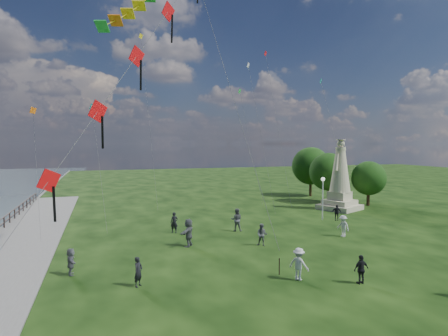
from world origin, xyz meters
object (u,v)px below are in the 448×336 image
object	(u,v)px
lamppost	(323,189)
person_6	(174,223)
person_9	(337,212)
person_11	(189,233)
person_0	(138,272)
person_2	(299,264)
person_8	(343,226)
person_3	(361,269)
person_1	(262,235)
statue	(340,183)
person_7	(237,220)
person_5	(71,261)

from	to	relation	value
lamppost	person_6	size ratio (longest dim) A/B	2.42
person_9	person_11	world-z (taller)	person_11
person_0	person_2	world-z (taller)	person_2
lamppost	person_0	bearing A→B (deg)	-147.55
person_6	person_8	world-z (taller)	person_6
lamppost	person_9	xyz separation A→B (m)	(1.07, -0.68, -2.14)
lamppost	person_3	size ratio (longest dim) A/B	2.70
person_9	person_2	bearing A→B (deg)	-98.88
person_8	person_11	world-z (taller)	person_11
person_3	lamppost	bearing A→B (deg)	-119.23
person_1	statue	bearing A→B (deg)	74.05
statue	person_7	bearing A→B (deg)	178.12
person_5	person_8	distance (m)	19.24
person_7	person_9	distance (m)	10.31
person_0	person_2	xyz separation A→B (m)	(8.00, -1.69, 0.10)
statue	person_1	size ratio (longest dim) A/B	4.89
person_6	person_11	xyz separation A→B (m)	(0.21, -4.19, 0.14)
person_0	person_2	size ratio (longest dim) A/B	0.88
person_8	person_1	bearing A→B (deg)	-101.31
person_1	person_2	world-z (taller)	person_2
lamppost	person_6	world-z (taller)	lamppost
person_11	lamppost	bearing A→B (deg)	144.67
statue	person_11	xyz separation A→B (m)	(-18.66, -9.10, -1.89)
lamppost	person_1	bearing A→B (deg)	-144.30
person_5	person_6	distance (m)	10.48
person_0	person_7	bearing A→B (deg)	-1.23
person_1	person_5	xyz separation A→B (m)	(-12.14, -2.07, -0.04)
person_0	person_9	world-z (taller)	person_0
person_9	person_11	size ratio (longest dim) A/B	0.76
person_6	person_7	size ratio (longest dim) A/B	0.89
person_2	person_9	xyz separation A→B (m)	(10.93, 12.37, -0.11)
statue	person_6	size ratio (longest dim) A/B	4.59
lamppost	person_8	xyz separation A→B (m)	(-2.09, -6.04, -2.05)
person_8	person_11	distance (m)	11.84
lamppost	person_8	distance (m)	6.71
person_0	person_1	distance (m)	10.10
person_5	person_3	bearing A→B (deg)	-119.89
person_11	person_3	bearing A→B (deg)	70.15
person_6	person_8	distance (m)	13.08
person_2	person_11	xyz separation A→B (m)	(-4.02, 8.05, 0.12)
statue	person_5	bearing A→B (deg)	-178.77
lamppost	person_9	world-z (taller)	lamppost
lamppost	person_7	bearing A→B (deg)	-168.93
person_5	person_8	bearing A→B (deg)	-89.34
person_9	person_7	bearing A→B (deg)	-141.19
person_2	person_11	bearing A→B (deg)	-7.73
person_7	person_8	size ratio (longest dim) A/B	1.14
statue	person_7	world-z (taller)	statue
statue	person_0	size ratio (longest dim) A/B	5.08
person_11	person_0	bearing A→B (deg)	2.73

